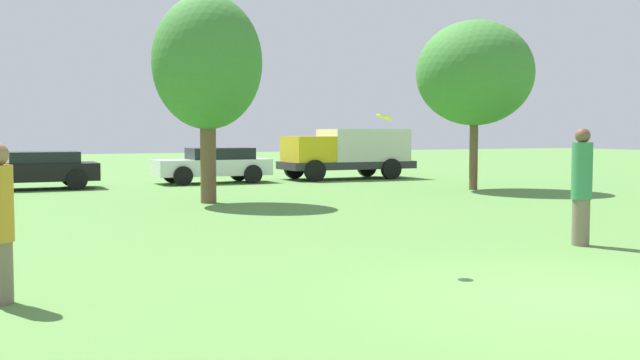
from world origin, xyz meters
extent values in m
plane|color=#54843D|center=(0.00, 0.00, 0.00)|extent=(120.00, 120.00, 0.00)
cylinder|color=#726651|center=(-5.83, 2.63, 0.34)|extent=(0.27, 0.27, 0.69)
cylinder|color=#726651|center=(3.05, 2.85, 0.39)|extent=(0.29, 0.29, 0.77)
cylinder|color=#337F4C|center=(3.05, 2.85, 1.24)|extent=(0.34, 0.34, 0.94)
sphere|color=brown|center=(3.05, 2.85, 1.83)|extent=(0.25, 0.25, 0.25)
cylinder|color=yellow|center=(-0.96, 2.56, 2.09)|extent=(0.23, 0.23, 0.10)
cylinder|color=brown|center=(-0.17, 12.73, 1.46)|extent=(0.42, 0.42, 2.93)
ellipsoid|color=#3D7F33|center=(-0.17, 12.73, 3.73)|extent=(2.90, 2.90, 3.55)
cylinder|color=brown|center=(9.02, 13.20, 1.38)|extent=(0.27, 0.27, 2.76)
ellipsoid|color=#3D7F33|center=(9.02, 13.20, 3.80)|extent=(3.81, 3.81, 3.40)
cube|color=black|center=(-3.83, 19.81, 0.57)|extent=(4.01, 1.96, 0.58)
cube|color=black|center=(-3.53, 19.80, 1.05)|extent=(2.23, 1.68, 0.38)
cylinder|color=black|center=(-2.63, 18.86, 0.33)|extent=(0.67, 0.19, 0.67)
cylinder|color=black|center=(-2.57, 20.68, 0.33)|extent=(0.67, 0.19, 0.67)
cube|color=silver|center=(2.35, 20.05, 0.59)|extent=(4.26, 1.80, 0.59)
cube|color=black|center=(2.67, 20.04, 1.09)|extent=(2.36, 1.54, 0.42)
cylinder|color=black|center=(1.02, 19.27, 0.34)|extent=(0.69, 0.23, 0.69)
cylinder|color=black|center=(1.08, 20.93, 0.34)|extent=(0.69, 0.23, 0.69)
cylinder|color=black|center=(3.63, 19.18, 0.34)|extent=(0.69, 0.23, 0.69)
cylinder|color=black|center=(3.68, 20.84, 0.34)|extent=(0.69, 0.23, 0.69)
cube|color=#2D2D33|center=(8.03, 20.02, 0.57)|extent=(5.43, 2.22, 0.30)
cube|color=gold|center=(6.36, 20.07, 1.22)|extent=(1.78, 2.00, 1.01)
cube|color=beige|center=(8.78, 19.99, 1.36)|extent=(3.39, 2.15, 1.29)
cylinder|color=black|center=(6.12, 19.06, 0.42)|extent=(0.84, 0.26, 0.83)
cylinder|color=black|center=(6.18, 21.10, 0.42)|extent=(0.84, 0.26, 0.83)
cylinder|color=black|center=(9.47, 18.95, 0.42)|extent=(0.84, 0.26, 0.83)
cylinder|color=black|center=(9.53, 20.99, 0.42)|extent=(0.84, 0.26, 0.83)
camera|label=1|loc=(-6.27, -6.06, 1.88)|focal=41.34mm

